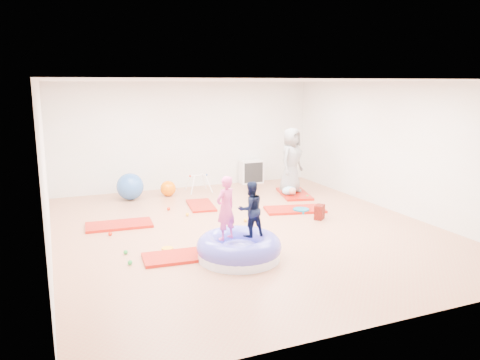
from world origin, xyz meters
name	(u,v)px	position (x,y,z in m)	size (l,w,h in m)	color
room	(246,157)	(0.00, 0.00, 1.40)	(7.01, 8.01, 2.81)	tan
gym_mat_front_left	(181,256)	(-1.57, -1.04, 0.03)	(1.22, 0.61, 0.05)	red
gym_mat_mid_left	(119,225)	(-2.25, 1.08, 0.03)	(1.27, 0.64, 0.05)	red
gym_mat_center_back	(201,205)	(-0.30, 1.92, 0.02)	(1.09, 0.55, 0.05)	red
gym_mat_right	(295,209)	(1.50, 0.77, 0.03)	(1.29, 0.64, 0.05)	red
gym_mat_rear_right	(294,194)	(2.21, 2.09, 0.03)	(1.32, 0.66, 0.06)	red
inflatable_cushion	(239,249)	(-0.73, -1.42, 0.17)	(1.36, 1.36, 0.43)	white
child_pink	(226,205)	(-0.94, -1.39, 0.90)	(0.37, 0.24, 1.02)	#ED4D9A
child_navy	(251,206)	(-0.52, -1.39, 0.84)	(0.44, 0.34, 0.90)	black
adult_caregiver	(291,161)	(2.15, 2.17, 0.87)	(0.79, 0.52, 1.63)	gray
infant	(290,191)	(1.99, 1.91, 0.16)	(0.37, 0.37, 0.22)	#A4D3E8
ball_pit_balls	(196,226)	(-0.88, 0.41, 0.04)	(4.92, 2.95, 0.08)	yellow
exercise_ball_blue	(130,187)	(-1.68, 3.17, 0.32)	(0.64, 0.64, 0.64)	#2B59A7
exercise_ball_orange	(168,188)	(-0.75, 3.17, 0.19)	(0.39, 0.39, 0.39)	#F76C00
infant_play_gym	(199,181)	(0.08, 3.27, 0.31)	(0.60, 0.57, 0.46)	white
cube_shelf	(251,172)	(1.79, 3.79, 0.32)	(0.65, 0.32, 0.65)	white
balance_disc	(301,211)	(1.56, 0.60, 0.04)	(0.35, 0.35, 0.08)	#0B698C
backpack	(319,212)	(1.65, 0.00, 0.15)	(0.26, 0.16, 0.30)	#96160A
yellow_toy	(167,249)	(-1.69, -0.57, 0.01)	(0.20, 0.20, 0.03)	yellow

